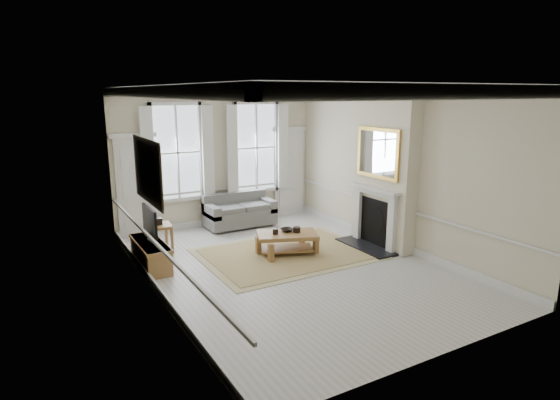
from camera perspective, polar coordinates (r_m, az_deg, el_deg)
floor at (r=9.12m, az=1.41°, el=-8.21°), size 7.20×7.20×0.00m
ceiling at (r=8.50m, az=1.54°, el=13.69°), size 7.20×7.20×0.00m
back_wall at (r=11.84m, az=-7.59°, el=5.13°), size 5.20×0.00×5.20m
left_wall at (r=7.66m, az=-15.43°, el=0.50°), size 0.00×7.20×7.20m
right_wall at (r=10.22m, az=14.09°, el=3.61°), size 0.00×7.20×7.20m
window_left at (r=11.42m, az=-12.43°, el=5.66°), size 1.26×0.20×2.20m
window_right at (r=12.20m, az=-2.93°, el=6.40°), size 1.26×0.20×2.20m
door_left at (r=11.29m, az=-17.10°, el=1.46°), size 0.90×0.08×2.30m
door_right at (r=12.79m, az=1.10°, el=3.33°), size 0.90×0.08×2.30m
painting at (r=7.89m, az=-15.85°, el=3.42°), size 0.05×1.66×1.06m
chimney_breast at (r=10.24m, az=12.61°, el=3.72°), size 0.35×1.70×3.38m
hearth at (r=10.37m, az=10.40°, el=-5.62°), size 0.55×1.50×0.05m
fireplace at (r=10.29m, az=11.41°, el=-1.69°), size 0.21×1.45×1.33m
mirror at (r=10.05m, az=11.79°, el=5.60°), size 0.06×1.26×1.06m
sofa at (r=11.78m, az=-5.02°, el=-1.54°), size 1.71×0.83×0.83m
side_table at (r=10.10m, az=-14.56°, el=-3.53°), size 0.56×0.56×0.61m
rug at (r=9.82m, az=0.87°, el=-6.54°), size 3.50×2.60×0.02m
coffee_table at (r=9.70m, az=0.88°, el=-4.50°), size 1.40×1.12×0.46m
ceramic_pot_a at (r=9.59m, az=-0.56°, el=-3.85°), size 0.12×0.12×0.12m
ceramic_pot_b at (r=9.72m, az=2.05°, el=-3.64°), size 0.15×0.15×0.11m
bowl at (r=9.78m, az=0.84°, el=-3.67°), size 0.29×0.29×0.06m
tv_stand at (r=9.40m, az=-15.48°, el=-6.39°), size 0.45×1.41×0.50m
tv at (r=9.22m, az=-15.58°, el=-2.58°), size 0.08×0.90×0.68m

